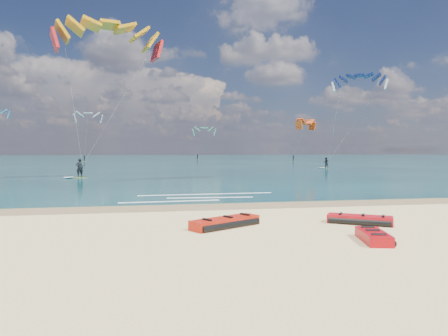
% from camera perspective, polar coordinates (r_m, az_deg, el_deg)
% --- Properties ---
extents(ground, '(320.00, 320.00, 0.00)m').
position_cam_1_polar(ground, '(56.10, -9.32, -0.26)').
color(ground, tan).
rests_on(ground, ground).
extents(wet_sand_strip, '(320.00, 2.40, 0.01)m').
position_cam_1_polar(wet_sand_strip, '(19.24, -7.40, -5.62)').
color(wet_sand_strip, brown).
rests_on(wet_sand_strip, ground).
extents(sea, '(320.00, 200.00, 0.04)m').
position_cam_1_polar(sea, '(120.06, -9.85, 1.24)').
color(sea, '#092B36').
rests_on(sea, ground).
extents(packed_kite_left, '(3.06, 2.38, 0.40)m').
position_cam_1_polar(packed_kite_left, '(14.34, 0.18, -8.44)').
color(packed_kite_left, red).
rests_on(packed_kite_left, ground).
extents(packed_kite_mid, '(2.65, 2.21, 0.37)m').
position_cam_1_polar(packed_kite_mid, '(15.78, 18.81, -7.56)').
color(packed_kite_mid, red).
rests_on(packed_kite_mid, ground).
extents(packed_kite_right, '(1.42, 2.05, 0.36)m').
position_cam_1_polar(packed_kite_right, '(12.95, 20.55, -9.81)').
color(packed_kite_right, '#B4070E').
rests_on(packed_kite_right, ground).
extents(kitesurfer_main, '(11.34, 7.98, 15.13)m').
position_cam_1_polar(kitesurfer_main, '(38.35, -18.05, 10.11)').
color(kitesurfer_main, '#9ED118').
rests_on(kitesurfer_main, sea).
extents(kitesurfer_far, '(8.71, 8.11, 14.49)m').
position_cam_1_polar(kitesurfer_far, '(60.04, 16.66, 6.99)').
color(kitesurfer_far, gold).
rests_on(kitesurfer_far, sea).
extents(shoreline_foam, '(9.17, 3.63, 0.01)m').
position_cam_1_polar(shoreline_foam, '(23.07, -3.75, -4.14)').
color(shoreline_foam, white).
rests_on(shoreline_foam, ground).
extents(distant_kites, '(82.13, 39.99, 13.42)m').
position_cam_1_polar(distant_kites, '(98.57, -17.13, 4.11)').
color(distant_kites, teal).
rests_on(distant_kites, ground).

